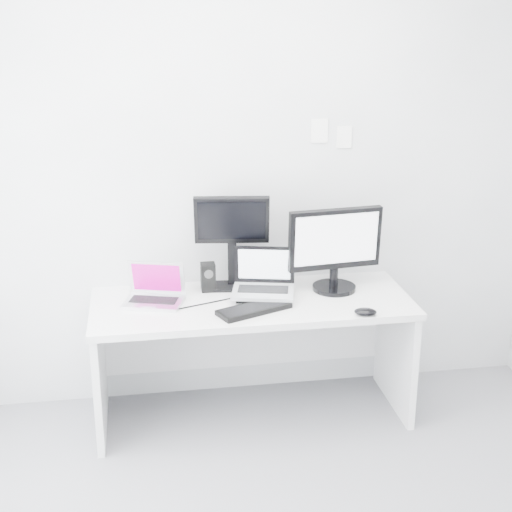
% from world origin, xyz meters
% --- Properties ---
extents(back_wall, '(3.60, 0.00, 3.60)m').
position_xyz_m(back_wall, '(0.00, 1.60, 1.35)').
color(back_wall, silver).
rests_on(back_wall, ground).
extents(desk, '(1.80, 0.70, 0.73)m').
position_xyz_m(desk, '(0.00, 1.25, 0.36)').
color(desk, silver).
rests_on(desk, ground).
extents(macbook, '(0.37, 0.32, 0.24)m').
position_xyz_m(macbook, '(-0.55, 1.28, 0.85)').
color(macbook, silver).
rests_on(macbook, desk).
extents(speaker, '(0.10, 0.10, 0.17)m').
position_xyz_m(speaker, '(-0.23, 1.44, 0.81)').
color(speaker, black).
rests_on(speaker, desk).
extents(dell_laptop, '(0.40, 0.34, 0.29)m').
position_xyz_m(dell_laptop, '(0.07, 1.27, 0.87)').
color(dell_laptop, '#A7AAAF').
rests_on(dell_laptop, desk).
extents(rear_monitor, '(0.44, 0.21, 0.58)m').
position_xyz_m(rear_monitor, '(-0.08, 1.46, 1.02)').
color(rear_monitor, black).
rests_on(rear_monitor, desk).
extents(samsung_monitor, '(0.58, 0.31, 0.51)m').
position_xyz_m(samsung_monitor, '(0.50, 1.34, 0.98)').
color(samsung_monitor, black).
rests_on(samsung_monitor, desk).
extents(keyboard, '(0.43, 0.30, 0.03)m').
position_xyz_m(keyboard, '(-0.01, 1.09, 0.74)').
color(keyboard, black).
rests_on(keyboard, desk).
extents(mouse, '(0.14, 0.11, 0.04)m').
position_xyz_m(mouse, '(0.57, 0.94, 0.75)').
color(mouse, black).
rests_on(mouse, desk).
extents(wall_note_0, '(0.10, 0.00, 0.14)m').
position_xyz_m(wall_note_0, '(0.45, 1.59, 1.62)').
color(wall_note_0, white).
rests_on(wall_note_0, back_wall).
extents(wall_note_1, '(0.09, 0.00, 0.13)m').
position_xyz_m(wall_note_1, '(0.60, 1.59, 1.58)').
color(wall_note_1, white).
rests_on(wall_note_1, back_wall).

